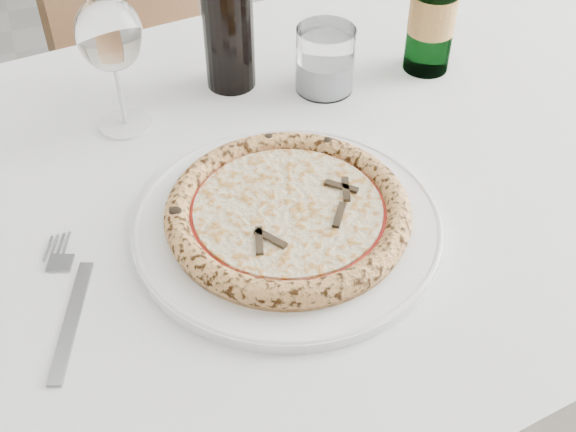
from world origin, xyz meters
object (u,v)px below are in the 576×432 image
tumbler (325,64)px  beer_bottle (434,3)px  wine_glass (110,37)px  chair_far (150,36)px  plate (288,223)px  dining_table (261,228)px  wine_bottle (227,5)px  pizza (288,212)px

tumbler → beer_bottle: (0.16, -0.00, 0.06)m
wine_glass → tumbler: (0.29, -0.01, -0.09)m
chair_far → beer_bottle: (0.30, -0.65, 0.33)m
tumbler → plate: bearing=-120.7°
dining_table → wine_bottle: size_ratio=5.31×
chair_far → wine_glass: bearing=-102.9°
chair_far → tumbler: 0.71m
plate → beer_bottle: size_ratio=1.36×
plate → wine_glass: 0.32m
wine_glass → tumbler: bearing=-1.9°
tumbler → wine_bottle: 0.16m
pizza → beer_bottle: (0.32, 0.25, 0.08)m
wine_bottle → pizza: bearing=-95.6°
wine_bottle → chair_far: bearing=91.9°
dining_table → beer_bottle: 0.40m
pizza → chair_far: bearing=89.2°
plate → tumbler: bearing=59.3°
wine_glass → beer_bottle: (0.45, -0.01, -0.03)m
plate → chair_far: bearing=89.2°
tumbler → wine_bottle: (-0.12, 0.06, 0.08)m
pizza → tumbler: tumbler is taller
wine_bottle → beer_bottle: bearing=-12.1°
wine_glass → dining_table: bearing=-51.1°
beer_bottle → tumbler: bearing=179.3°
tumbler → beer_bottle: 0.18m
plate → tumbler: tumbler is taller
pizza → beer_bottle: beer_bottle is taller
dining_table → tumbler: 0.25m
beer_bottle → plate: bearing=-141.1°
pizza → wine_bottle: bearing=84.4°
wine_glass → beer_bottle: beer_bottle is taller
dining_table → pizza: 0.15m
plate → dining_table: bearing=90.0°
wine_glass → tumbler: wine_glass is taller
wine_glass → plate: bearing=-63.3°
pizza → wine_bottle: size_ratio=0.96×
tumbler → wine_bottle: bearing=154.1°
pizza → wine_bottle: wine_bottle is taller
wine_bottle → tumbler: bearing=-25.9°
dining_table → chair_far: 0.81m
dining_table → wine_bottle: (0.03, 0.22, 0.21)m
dining_table → plate: bearing=-90.0°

